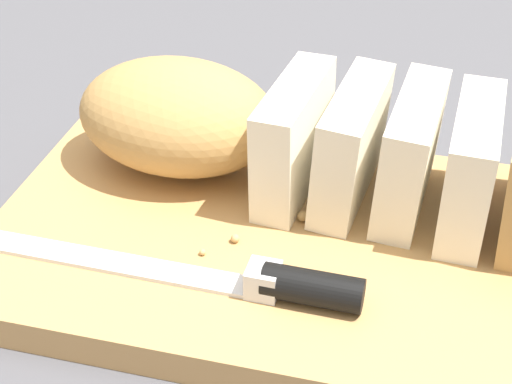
# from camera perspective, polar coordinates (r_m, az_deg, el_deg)

# --- Properties ---
(ground_plane) EXTENTS (3.00, 3.00, 0.00)m
(ground_plane) POSITION_cam_1_polar(r_m,az_deg,el_deg) (0.56, 0.00, -4.57)
(ground_plane) COLOR #4C4C51
(cutting_board) EXTENTS (0.37, 0.25, 0.02)m
(cutting_board) POSITION_cam_1_polar(r_m,az_deg,el_deg) (0.55, 0.00, -3.60)
(cutting_board) COLOR tan
(cutting_board) RESTS_ON ground_plane
(bread_loaf) EXTENTS (0.36, 0.14, 0.08)m
(bread_loaf) POSITION_cam_1_polar(r_m,az_deg,el_deg) (0.57, 2.15, 4.23)
(bread_loaf) COLOR tan
(bread_loaf) RESTS_ON cutting_board
(bread_knife) EXTENTS (0.28, 0.03, 0.02)m
(bread_knife) POSITION_cam_1_polar(r_m,az_deg,el_deg) (0.49, -0.51, -6.38)
(bread_knife) COLOR silver
(bread_knife) RESTS_ON cutting_board
(crumb_near_knife) EXTENTS (0.01, 0.01, 0.01)m
(crumb_near_knife) POSITION_cam_1_polar(r_m,az_deg,el_deg) (0.55, 3.41, -1.78)
(crumb_near_knife) COLOR tan
(crumb_near_knife) RESTS_ON cutting_board
(crumb_near_loaf) EXTENTS (0.01, 0.01, 0.01)m
(crumb_near_loaf) POSITION_cam_1_polar(r_m,az_deg,el_deg) (0.53, -1.53, -3.41)
(crumb_near_loaf) COLOR tan
(crumb_near_loaf) RESTS_ON cutting_board
(crumb_stray_left) EXTENTS (0.01, 0.01, 0.01)m
(crumb_stray_left) POSITION_cam_1_polar(r_m,az_deg,el_deg) (0.58, 0.74, 0.71)
(crumb_stray_left) COLOR tan
(crumb_stray_left) RESTS_ON cutting_board
(crumb_stray_right) EXTENTS (0.00, 0.00, 0.00)m
(crumb_stray_right) POSITION_cam_1_polar(r_m,az_deg,el_deg) (0.52, -3.91, -4.40)
(crumb_stray_right) COLOR tan
(crumb_stray_right) RESTS_ON cutting_board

